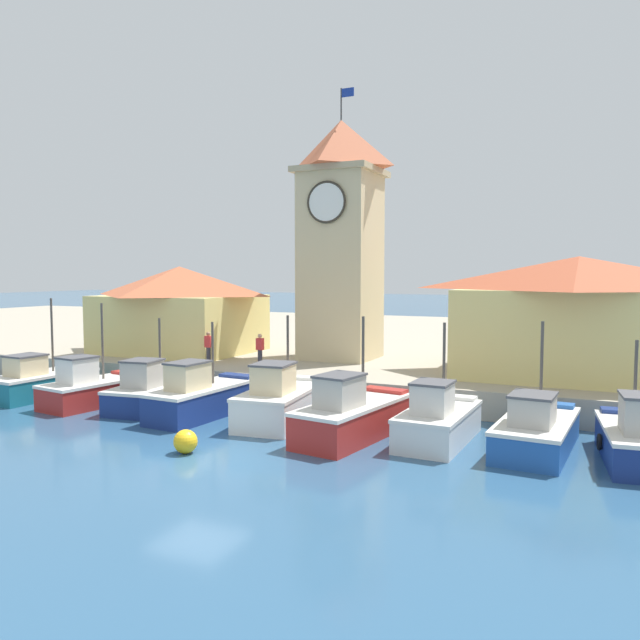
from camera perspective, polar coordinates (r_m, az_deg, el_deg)
ground_plane at (r=19.53m, az=-11.10°, el=-12.54°), size 300.00×300.00×0.00m
quay_wharf at (r=45.52m, az=10.39°, el=-2.18°), size 120.00×40.00×1.14m
fishing_boat_far_left at (r=31.15m, az=-24.13°, el=-5.18°), size 2.46×4.92×4.49m
fishing_boat_left_outer at (r=28.43m, az=-20.15°, el=-5.91°), size 2.63×4.57×4.35m
fishing_boat_left_inner at (r=27.05m, az=-15.08°, el=-6.35°), size 2.65×4.67×3.74m
fishing_boat_mid_left at (r=25.13m, az=-10.75°, el=-6.92°), size 2.24×5.24×3.69m
fishing_boat_center at (r=23.81m, az=-3.55°, el=-7.40°), size 2.66×5.14×4.02m
fishing_boat_mid_right at (r=21.53m, az=2.96°, el=-8.71°), size 2.79×5.47×4.14m
fishing_boat_right_inner at (r=21.39m, az=10.74°, el=-9.03°), size 2.14×4.52×3.97m
fishing_boat_right_outer at (r=21.22m, az=19.16°, el=-9.48°), size 2.43×5.13×4.08m
fishing_boat_far_right at (r=21.00m, az=26.99°, el=-9.68°), size 2.36×4.66×3.62m
clock_tower at (r=32.94m, az=1.91°, el=7.80°), size 4.09×4.09×14.01m
warehouse_left at (r=36.58m, az=-12.69°, el=1.06°), size 8.45×7.07×4.89m
warehouse_right at (r=29.26m, az=22.48°, el=0.38°), size 10.15×7.19×5.23m
mooring_buoy at (r=20.29m, az=-12.20°, el=-10.81°), size 0.75×0.75×0.75m
dock_worker_near_tower at (r=29.92m, az=-5.51°, el=-2.74°), size 0.34×0.22×1.62m
dock_worker_along_quay at (r=31.31m, az=-10.16°, el=-2.48°), size 0.34×0.22×1.62m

